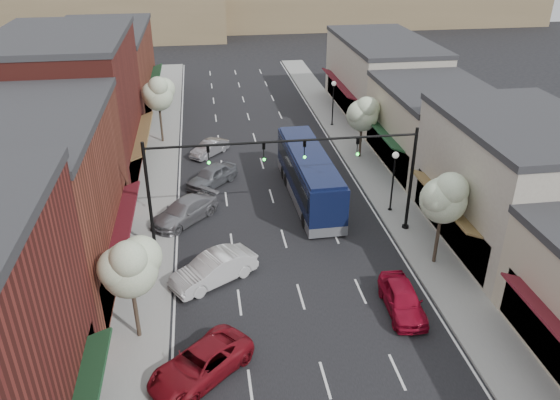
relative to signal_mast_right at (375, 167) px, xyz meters
name	(u,v)px	position (x,y,z in m)	size (l,w,h in m)	color
ground	(308,321)	(-5.62, -8.00, -4.62)	(160.00, 160.00, 0.00)	black
sidewalk_left	(158,176)	(-14.02, 10.50, -4.55)	(2.80, 73.00, 0.15)	gray
sidewalk_right	(365,164)	(2.78, 10.50, -4.55)	(2.80, 73.00, 0.15)	gray
curb_left	(176,175)	(-12.62, 10.50, -4.55)	(0.25, 73.00, 0.17)	gray
curb_right	(349,165)	(1.38, 10.50, -4.55)	(0.25, 73.00, 0.17)	gray
bldg_left_midnear	(24,204)	(-19.85, -2.00, 0.03)	(10.14, 14.10, 9.40)	brown
bldg_left_midfar	(72,108)	(-19.86, 12.00, 0.78)	(10.14, 14.10, 10.90)	maroon
bldg_left_far	(104,71)	(-19.84, 28.00, -0.46)	(10.14, 18.10, 8.40)	brown
bldg_right_midnear	(515,183)	(8.10, -2.00, -0.72)	(9.14, 12.10, 7.90)	#B5AC9B
bldg_right_midfar	(434,127)	(8.08, 10.00, -1.46)	(9.14, 12.10, 6.40)	#BAAB93
bldg_right_far	(381,76)	(8.09, 24.00, -0.96)	(9.14, 16.10, 7.40)	#B5AC9B
hill_near	(72,12)	(-30.62, 70.00, -0.62)	(50.00, 20.00, 8.00)	#7A6647
signal_mast_right	(375,167)	(0.00, 0.00, 0.00)	(8.22, 0.46, 7.00)	black
signal_mast_left	(189,178)	(-11.24, 0.00, 0.00)	(8.22, 0.46, 7.00)	black
tree_right_near	(445,196)	(2.73, -4.05, -0.17)	(2.85, 2.65, 5.95)	#47382B
tree_right_far	(363,113)	(2.73, 11.95, -0.63)	(2.85, 2.65, 5.43)	#47382B
tree_left_near	(130,266)	(-13.87, -8.05, -0.40)	(2.85, 2.65, 5.69)	#47382B
tree_left_far	(158,93)	(-13.87, 17.95, -0.02)	(2.85, 2.65, 6.13)	#47382B
lamp_post_near	(394,172)	(2.18, 2.50, -1.62)	(0.44, 0.44, 4.44)	black
lamp_post_far	(333,96)	(2.18, 20.00, -1.62)	(0.44, 0.44, 4.44)	black
coach_bus	(309,175)	(-3.03, 5.24, -2.78)	(2.84, 11.63, 3.54)	#0D1537
red_hatchback	(403,299)	(-0.68, -7.89, -3.89)	(1.74, 4.32, 1.47)	maroon
parked_car_a	(200,364)	(-11.01, -10.94, -3.93)	(2.30, 4.99, 1.39)	maroon
parked_car_b	(214,269)	(-10.15, -3.91, -3.80)	(1.74, 4.98, 1.64)	silver
parked_car_c	(184,211)	(-11.82, 3.21, -3.87)	(2.10, 5.17, 1.50)	gray
parked_car_d	(212,176)	(-9.82, 8.53, -3.85)	(1.81, 4.51, 1.54)	slate
parked_car_e	(210,148)	(-9.82, 14.44, -3.99)	(1.33, 3.82, 1.26)	#98979C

